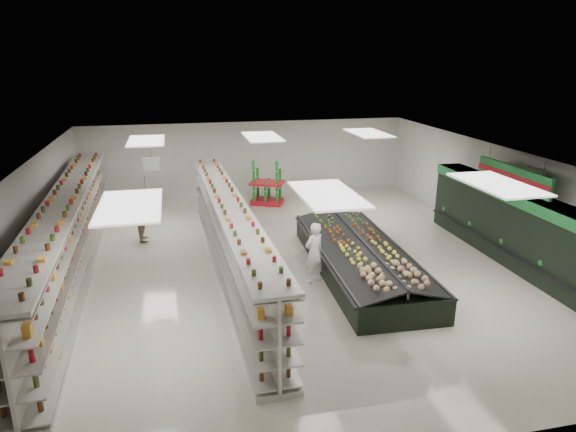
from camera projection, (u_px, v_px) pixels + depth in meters
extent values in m
plane|color=beige|center=(287.00, 262.00, 15.44)|extent=(16.00, 16.00, 0.00)
cube|color=white|center=(287.00, 157.00, 14.47)|extent=(14.00, 16.00, 0.02)
cube|color=silver|center=(247.00, 159.00, 22.40)|extent=(14.00, 0.02, 3.20)
cube|color=silver|center=(404.00, 367.00, 7.51)|extent=(14.00, 0.02, 3.20)
cube|color=silver|center=(27.00, 228.00, 13.50)|extent=(0.02, 16.00, 3.20)
cube|color=silver|center=(500.00, 197.00, 16.41)|extent=(0.02, 16.00, 3.20)
cube|color=black|center=(515.00, 227.00, 15.07)|extent=(0.80, 8.00, 2.20)
cube|color=#217D38|center=(519.00, 196.00, 14.78)|extent=(0.85, 8.00, 0.30)
cube|color=black|center=(505.00, 246.00, 15.19)|extent=(0.55, 7.80, 0.15)
cube|color=#BAB7AF|center=(512.00, 220.00, 14.97)|extent=(0.45, 7.70, 0.03)
cube|color=#BAB7AF|center=(513.00, 210.00, 14.88)|extent=(0.45, 7.70, 0.03)
cube|color=white|center=(146.00, 199.00, 11.96)|extent=(0.50, 0.06, 0.40)
cube|color=#B0141E|center=(146.00, 199.00, 11.96)|extent=(0.52, 0.02, 0.12)
cylinder|color=black|center=(145.00, 186.00, 11.87)|extent=(0.01, 0.01, 0.50)
cube|color=white|center=(151.00, 164.00, 15.68)|extent=(0.50, 0.06, 0.40)
cube|color=#B0141E|center=(151.00, 164.00, 15.68)|extent=(0.52, 0.02, 0.12)
cylinder|color=black|center=(151.00, 155.00, 15.59)|extent=(0.01, 0.01, 0.50)
cube|color=#217D38|center=(513.00, 177.00, 14.54)|extent=(0.10, 3.20, 0.60)
cube|color=#B0141E|center=(511.00, 177.00, 14.53)|extent=(0.03, 3.20, 0.18)
cylinder|color=black|center=(544.00, 172.00, 13.31)|extent=(0.01, 0.01, 0.50)
cylinder|color=black|center=(490.00, 155.00, 15.54)|extent=(0.01, 0.01, 0.50)
cube|color=beige|center=(73.00, 276.00, 14.31)|extent=(1.43, 13.18, 0.13)
cube|color=beige|center=(69.00, 241.00, 14.00)|extent=(0.51, 13.15, 2.19)
cube|color=beige|center=(63.00, 201.00, 13.65)|extent=(1.43, 13.18, 0.09)
cube|color=#BAB7AF|center=(63.00, 272.00, 14.21)|extent=(0.92, 13.05, 0.03)
cube|color=#BAB7AF|center=(61.00, 256.00, 14.06)|extent=(0.92, 13.05, 0.03)
cube|color=#BAB7AF|center=(58.00, 240.00, 13.92)|extent=(0.92, 13.05, 0.03)
cube|color=#BAB7AF|center=(56.00, 223.00, 13.77)|extent=(0.92, 13.05, 0.03)
cube|color=#BAB7AF|center=(54.00, 206.00, 13.63)|extent=(0.92, 13.05, 0.03)
cube|color=#BAB7AF|center=(83.00, 270.00, 14.33)|extent=(0.92, 13.05, 0.03)
cube|color=#BAB7AF|center=(80.00, 254.00, 14.18)|extent=(0.92, 13.05, 0.03)
cube|color=#BAB7AF|center=(78.00, 238.00, 14.04)|extent=(0.92, 13.05, 0.03)
cube|color=#BAB7AF|center=(76.00, 222.00, 13.89)|extent=(0.92, 13.05, 0.03)
cube|color=#BAB7AF|center=(74.00, 205.00, 13.75)|extent=(0.92, 13.05, 0.03)
cube|color=beige|center=(231.00, 269.00, 14.75)|extent=(1.30, 11.97, 0.12)
cube|color=beige|center=(230.00, 239.00, 14.47)|extent=(0.46, 11.94, 1.99)
cube|color=beige|center=(229.00, 203.00, 14.16)|extent=(1.30, 11.97, 0.08)
cube|color=#BAB7AF|center=(223.00, 266.00, 14.66)|extent=(0.84, 11.85, 0.03)
cube|color=#BAB7AF|center=(223.00, 252.00, 14.53)|extent=(0.84, 11.85, 0.03)
cube|color=#BAB7AF|center=(222.00, 238.00, 14.40)|extent=(0.84, 11.85, 0.03)
cube|color=#BAB7AF|center=(221.00, 223.00, 14.27)|extent=(0.84, 11.85, 0.03)
cube|color=#BAB7AF|center=(221.00, 208.00, 14.13)|extent=(0.84, 11.85, 0.03)
cube|color=#BAB7AF|center=(239.00, 265.00, 14.77)|extent=(0.84, 11.85, 0.03)
cube|color=#BAB7AF|center=(239.00, 250.00, 14.64)|extent=(0.84, 11.85, 0.03)
cube|color=#BAB7AF|center=(238.00, 236.00, 14.51)|extent=(0.84, 11.85, 0.03)
cube|color=#BAB7AF|center=(238.00, 222.00, 14.38)|extent=(0.84, 11.85, 0.03)
cube|color=#BAB7AF|center=(237.00, 207.00, 14.24)|extent=(0.84, 11.85, 0.03)
cube|color=black|center=(360.00, 261.00, 14.63)|extent=(2.57, 6.85, 0.68)
cube|color=#262626|center=(322.00, 252.00, 14.33)|extent=(0.31, 6.77, 0.06)
cube|color=#262626|center=(398.00, 246.00, 14.72)|extent=(0.31, 6.77, 0.06)
cube|color=black|center=(340.00, 247.00, 14.39)|extent=(1.49, 6.71, 0.35)
cube|color=black|center=(381.00, 244.00, 14.60)|extent=(1.49, 6.71, 0.35)
cube|color=#262626|center=(361.00, 243.00, 14.46)|extent=(0.29, 6.67, 0.24)
cube|color=#B0141E|center=(267.00, 201.00, 21.34)|extent=(1.51, 1.29, 0.21)
cube|color=red|center=(267.00, 183.00, 21.10)|extent=(1.58, 1.36, 0.11)
imported|color=white|center=(314.00, 253.00, 13.84)|extent=(0.74, 0.64, 1.70)
imported|color=#9E7E61|center=(145.00, 217.00, 17.02)|extent=(0.49, 0.78, 1.60)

